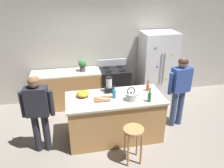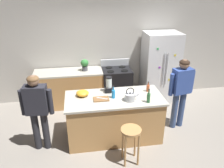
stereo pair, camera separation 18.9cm
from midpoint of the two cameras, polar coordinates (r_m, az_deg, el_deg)
The scene contains 18 objects.
ground_plane at distance 4.88m, azimuth 1.70°, elevation -13.23°, with size 14.00×14.00×0.00m, color gray.
back_wall at distance 6.01m, azimuth -1.54°, elevation 8.71°, with size 8.00×0.10×2.70m, color #BCB7AD.
kitchen_island at distance 4.61m, azimuth 1.77°, elevation -8.57°, with size 1.93×0.89×0.94m.
back_counter_run at distance 5.90m, azimuth -8.66°, elevation -1.01°, with size 2.00×0.64×0.94m.
refrigerator at distance 6.09m, azimuth 13.06°, elevation 4.14°, with size 0.90×0.73×1.86m.
stove_range at distance 5.97m, azimuth 2.05°, elevation -0.32°, with size 0.76×0.65×1.12m.
person_by_island_left at distance 4.26m, azimuth -17.46°, elevation -5.55°, with size 0.60×0.25×1.55m.
person_by_sink_right at distance 4.95m, azimuth 18.36°, elevation -0.93°, with size 0.60×0.29×1.59m.
bar_stool at distance 3.99m, azimuth 6.23°, elevation -13.35°, with size 0.36×0.36×0.70m.
potted_plant at distance 5.66m, azimuth -6.09°, elevation 5.07°, with size 0.20×0.20×0.30m.
blender_appliance at distance 4.53m, azimuth 0.38°, elevation -0.40°, with size 0.17×0.17×0.33m.
bottle_olive_oil at distance 4.21m, azimuth 10.63°, elevation -3.44°, with size 0.07×0.07×0.28m.
bottle_cooking_sauce at distance 4.64m, azimuth 10.37°, elevation -0.99°, with size 0.06×0.06×0.22m.
bottle_soda at distance 4.30m, azimuth 1.63°, elevation -2.48°, with size 0.07×0.07×0.26m.
mixing_bowl at distance 4.42m, azimuth -6.38°, elevation -2.38°, with size 0.25×0.25×0.11m, color orange.
tea_kettle at distance 4.24m, azimuth 5.93°, elevation -3.27°, with size 0.28×0.20×0.27m.
cutting_board at distance 4.28m, azimuth -1.54°, elevation -3.89°, with size 0.30×0.20×0.02m, color brown.
chef_knife at distance 4.28m, azimuth -1.27°, elevation -3.71°, with size 0.22×0.03×0.01m, color #B7BABF.
Camera 2 is at (-0.64, -3.81, 2.99)m, focal length 35.62 mm.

